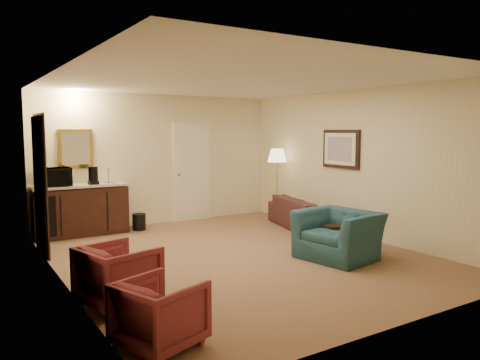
{
  "coord_description": "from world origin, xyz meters",
  "views": [
    {
      "loc": [
        -3.63,
        -5.87,
        1.88
      ],
      "look_at": [
        0.35,
        0.5,
        1.09
      ],
      "focal_mm": 35.0,
      "sensor_mm": 36.0,
      "label": 1
    }
  ],
  "objects_px": {
    "coffee_table": "(342,237)",
    "wetbar_cabinet": "(81,210)",
    "sofa": "(306,208)",
    "microwave": "(53,175)",
    "rose_chair_near": "(118,272)",
    "rose_chair_far": "(160,310)",
    "teal_armchair": "(339,227)",
    "waste_bin": "(139,222)",
    "floor_lamp": "(277,184)",
    "coffee_maker": "(93,176)"
  },
  "relations": [
    {
      "from": "wetbar_cabinet",
      "to": "rose_chair_near",
      "type": "height_order",
      "value": "wetbar_cabinet"
    },
    {
      "from": "floor_lamp",
      "to": "microwave",
      "type": "height_order",
      "value": "floor_lamp"
    },
    {
      "from": "sofa",
      "to": "microwave",
      "type": "xyz_separation_m",
      "value": [
        -4.26,
        1.73,
        0.72
      ]
    },
    {
      "from": "wetbar_cabinet",
      "to": "coffee_table",
      "type": "relative_size",
      "value": 2.08
    },
    {
      "from": "teal_armchair",
      "to": "sofa",
      "type": "bearing_deg",
      "value": 143.02
    },
    {
      "from": "coffee_table",
      "to": "wetbar_cabinet",
      "type": "bearing_deg",
      "value": 133.4
    },
    {
      "from": "rose_chair_near",
      "to": "rose_chair_far",
      "type": "xyz_separation_m",
      "value": [
        0.0,
        -1.15,
        -0.04
      ]
    },
    {
      "from": "coffee_table",
      "to": "microwave",
      "type": "xyz_separation_m",
      "value": [
        -3.63,
        3.34,
        0.89
      ]
    },
    {
      "from": "teal_armchair",
      "to": "rose_chair_near",
      "type": "distance_m",
      "value": 3.34
    },
    {
      "from": "coffee_table",
      "to": "coffee_maker",
      "type": "height_order",
      "value": "coffee_maker"
    },
    {
      "from": "teal_armchair",
      "to": "waste_bin",
      "type": "relative_size",
      "value": 3.46
    },
    {
      "from": "teal_armchair",
      "to": "rose_chair_far",
      "type": "xyz_separation_m",
      "value": [
        -3.34,
        -1.29,
        -0.14
      ]
    },
    {
      "from": "microwave",
      "to": "coffee_maker",
      "type": "height_order",
      "value": "microwave"
    },
    {
      "from": "teal_armchair",
      "to": "coffee_table",
      "type": "height_order",
      "value": "teal_armchair"
    },
    {
      "from": "microwave",
      "to": "coffee_maker",
      "type": "distance_m",
      "value": 0.67
    },
    {
      "from": "coffee_maker",
      "to": "coffee_table",
      "type": "bearing_deg",
      "value": -48.86
    },
    {
      "from": "teal_armchair",
      "to": "rose_chair_far",
      "type": "bearing_deg",
      "value": -78.66
    },
    {
      "from": "rose_chair_far",
      "to": "floor_lamp",
      "type": "bearing_deg",
      "value": -66.42
    },
    {
      "from": "wetbar_cabinet",
      "to": "rose_chair_near",
      "type": "distance_m",
      "value": 3.79
    },
    {
      "from": "wetbar_cabinet",
      "to": "rose_chair_far",
      "type": "relative_size",
      "value": 2.46
    },
    {
      "from": "floor_lamp",
      "to": "coffee_table",
      "type": "bearing_deg",
      "value": -104.47
    },
    {
      "from": "teal_armchair",
      "to": "microwave",
      "type": "bearing_deg",
      "value": -147.38
    },
    {
      "from": "coffee_table",
      "to": "waste_bin",
      "type": "distance_m",
      "value": 3.86
    },
    {
      "from": "rose_chair_far",
      "to": "coffee_maker",
      "type": "relative_size",
      "value": 2.08
    },
    {
      "from": "waste_bin",
      "to": "rose_chair_near",
      "type": "bearing_deg",
      "value": -112.98
    },
    {
      "from": "rose_chair_near",
      "to": "coffee_table",
      "type": "bearing_deg",
      "value": -99.03
    },
    {
      "from": "teal_armchair",
      "to": "coffee_maker",
      "type": "distance_m",
      "value": 4.43
    },
    {
      "from": "teal_armchair",
      "to": "coffee_table",
      "type": "relative_size",
      "value": 1.37
    },
    {
      "from": "rose_chair_near",
      "to": "waste_bin",
      "type": "xyz_separation_m",
      "value": [
        1.53,
        3.62,
        -0.21
      ]
    },
    {
      "from": "sofa",
      "to": "coffee_maker",
      "type": "xyz_separation_m",
      "value": [
        -3.59,
        1.64,
        0.68
      ]
    },
    {
      "from": "rose_chair_far",
      "to": "coffee_maker",
      "type": "distance_m",
      "value": 4.91
    },
    {
      "from": "coffee_table",
      "to": "sofa",
      "type": "bearing_deg",
      "value": 68.66
    },
    {
      "from": "sofa",
      "to": "rose_chair_far",
      "type": "height_order",
      "value": "sofa"
    },
    {
      "from": "sofa",
      "to": "floor_lamp",
      "type": "bearing_deg",
      "value": 11.44
    },
    {
      "from": "coffee_table",
      "to": "coffee_maker",
      "type": "xyz_separation_m",
      "value": [
        -2.96,
        3.24,
        0.85
      ]
    },
    {
      "from": "sofa",
      "to": "rose_chair_far",
      "type": "distance_m",
      "value": 5.34
    },
    {
      "from": "sofa",
      "to": "floor_lamp",
      "type": "distance_m",
      "value": 1.08
    },
    {
      "from": "coffee_maker",
      "to": "floor_lamp",
      "type": "bearing_deg",
      "value": -10.92
    },
    {
      "from": "sofa",
      "to": "rose_chair_near",
      "type": "height_order",
      "value": "sofa"
    },
    {
      "from": "coffee_table",
      "to": "floor_lamp",
      "type": "bearing_deg",
      "value": 75.53
    },
    {
      "from": "rose_chair_near",
      "to": "rose_chair_far",
      "type": "distance_m",
      "value": 1.16
    },
    {
      "from": "floor_lamp",
      "to": "microwave",
      "type": "relative_size",
      "value": 2.62
    },
    {
      "from": "floor_lamp",
      "to": "coffee_maker",
      "type": "bearing_deg",
      "value": 170.34
    },
    {
      "from": "teal_armchair",
      "to": "rose_chair_far",
      "type": "distance_m",
      "value": 3.58
    },
    {
      "from": "sofa",
      "to": "coffee_table",
      "type": "distance_m",
      "value": 1.73
    },
    {
      "from": "coffee_table",
      "to": "floor_lamp",
      "type": "relative_size",
      "value": 0.52
    },
    {
      "from": "rose_chair_far",
      "to": "coffee_table",
      "type": "relative_size",
      "value": 0.84
    },
    {
      "from": "rose_chair_far",
      "to": "teal_armchair",
      "type": "bearing_deg",
      "value": -89.18
    },
    {
      "from": "wetbar_cabinet",
      "to": "teal_armchair",
      "type": "distance_m",
      "value": 4.6
    },
    {
      "from": "coffee_table",
      "to": "coffee_maker",
      "type": "relative_size",
      "value": 2.46
    }
  ]
}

